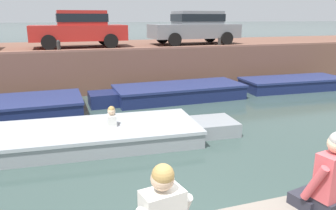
# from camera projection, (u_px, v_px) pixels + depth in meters

# --- Properties ---
(ground_plane) EXTENTS (400.00, 400.00, 0.00)m
(ground_plane) POSITION_uv_depth(u_px,v_px,m) (140.00, 135.00, 8.56)
(ground_plane) COLOR #384C47
(far_quay_wall) EXTENTS (60.00, 6.00, 1.72)m
(far_quay_wall) POSITION_uv_depth(u_px,v_px,m) (99.00, 63.00, 15.61)
(far_quay_wall) COLOR brown
(far_quay_wall) RESTS_ON ground
(far_wall_coping) EXTENTS (60.00, 0.24, 0.08)m
(far_wall_coping) POSITION_uv_depth(u_px,v_px,m) (107.00, 50.00, 12.75)
(far_wall_coping) COLOR #925F4C
(far_wall_coping) RESTS_ON far_quay_wall
(boat_moored_central_navy) EXTENTS (5.73, 1.94, 0.54)m
(boat_moored_central_navy) POSITION_uv_depth(u_px,v_px,m) (173.00, 92.00, 12.19)
(boat_moored_central_navy) COLOR navy
(boat_moored_central_navy) RESTS_ON ground
(boat_moored_east_navy) EXTENTS (5.25, 1.88, 0.50)m
(boat_moored_east_navy) POSITION_uv_depth(u_px,v_px,m) (297.00, 83.00, 13.98)
(boat_moored_east_navy) COLOR navy
(boat_moored_east_navy) RESTS_ON ground
(motorboat_passing) EXTENTS (7.24, 2.44, 0.92)m
(motorboat_passing) POSITION_uv_depth(u_px,v_px,m) (88.00, 136.00, 7.89)
(motorboat_passing) COLOR #93999E
(motorboat_passing) RESTS_ON ground
(car_left_inner_red) EXTENTS (4.00, 1.99, 1.54)m
(car_left_inner_red) POSITION_uv_depth(u_px,v_px,m) (79.00, 27.00, 14.00)
(car_left_inner_red) COLOR #B2231E
(car_left_inner_red) RESTS_ON far_quay_wall
(car_centre_grey) EXTENTS (4.22, 1.97, 1.54)m
(car_centre_grey) POSITION_uv_depth(u_px,v_px,m) (195.00, 26.00, 15.66)
(car_centre_grey) COLOR slate
(car_centre_grey) RESTS_ON far_quay_wall
(mooring_bollard_mid) EXTENTS (0.15, 0.15, 0.45)m
(mooring_bollard_mid) POSITION_uv_depth(u_px,v_px,m) (59.00, 45.00, 12.26)
(mooring_bollard_mid) COLOR #2D2B28
(mooring_bollard_mid) RESTS_ON far_quay_wall
(mooring_bollard_east) EXTENTS (0.15, 0.15, 0.45)m
(mooring_bollard_east) POSITION_uv_depth(u_px,v_px,m) (219.00, 41.00, 14.33)
(mooring_bollard_east) COLOR #2D2B28
(mooring_bollard_east) RESTS_ON far_quay_wall
(person_seated_right) EXTENTS (0.57, 0.58, 0.97)m
(person_seated_right) POSITION_uv_depth(u_px,v_px,m) (328.00, 182.00, 3.59)
(person_seated_right) COLOR #282833
(person_seated_right) RESTS_ON near_quay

